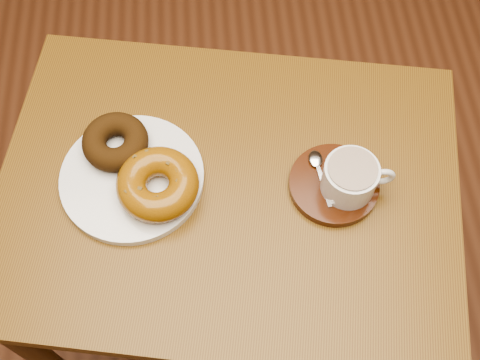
{
  "coord_description": "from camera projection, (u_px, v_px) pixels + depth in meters",
  "views": [
    {
      "loc": [
        -0.17,
        -0.35,
        1.53
      ],
      "look_at": [
        -0.13,
        0.08,
        0.71
      ],
      "focal_mm": 45.0,
      "sensor_mm": 36.0,
      "label": 1
    }
  ],
  "objects": [
    {
      "name": "donut_plate",
      "position": [
        132.0,
        178.0,
        0.95
      ],
      "size": [
        0.26,
        0.26,
        0.01
      ],
      "primitive_type": "cylinder",
      "rotation": [
        0.0,
        0.0,
        -0.13
      ],
      "color": "silver",
      "rests_on": "cafe_table"
    },
    {
      "name": "cafe_table",
      "position": [
        229.0,
        216.0,
        1.05
      ],
      "size": [
        0.82,
        0.68,
        0.69
      ],
      "rotation": [
        0.0,
        0.0,
        -0.19
      ],
      "color": "brown",
      "rests_on": "ground"
    },
    {
      "name": "ground",
      "position": [
        295.0,
        336.0,
        1.52
      ],
      "size": [
        6.0,
        6.0,
        0.0
      ],
      "primitive_type": "plane",
      "color": "brown",
      "rests_on": "ground"
    },
    {
      "name": "coffee_cup",
      "position": [
        351.0,
        177.0,
        0.91
      ],
      "size": [
        0.11,
        0.08,
        0.06
      ],
      "rotation": [
        0.0,
        0.0,
        -0.06
      ],
      "color": "silver",
      "rests_on": "saucer"
    },
    {
      "name": "donut_caramel",
      "position": [
        158.0,
        184.0,
        0.91
      ],
      "size": [
        0.16,
        0.16,
        0.05
      ],
      "rotation": [
        0.0,
        0.0,
        -0.31
      ],
      "color": "#85520E",
      "rests_on": "donut_plate"
    },
    {
      "name": "saucer",
      "position": [
        334.0,
        185.0,
        0.94
      ],
      "size": [
        0.15,
        0.15,
        0.02
      ],
      "primitive_type": "cylinder",
      "rotation": [
        0.0,
        0.0,
        -0.03
      ],
      "color": "#361507",
      "rests_on": "cafe_table"
    },
    {
      "name": "donut_cinnamon",
      "position": [
        115.0,
        142.0,
        0.95
      ],
      "size": [
        0.13,
        0.13,
        0.04
      ],
      "primitive_type": "torus",
      "rotation": [
        0.0,
        0.0,
        -0.31
      ],
      "color": "#311D09",
      "rests_on": "donut_plate"
    },
    {
      "name": "teaspoon",
      "position": [
        317.0,
        164.0,
        0.95
      ],
      "size": [
        0.03,
        0.1,
        0.01
      ],
      "rotation": [
        0.0,
        0.0,
        0.13
      ],
      "color": "silver",
      "rests_on": "saucer"
    }
  ]
}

